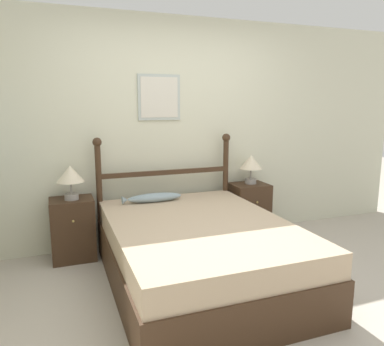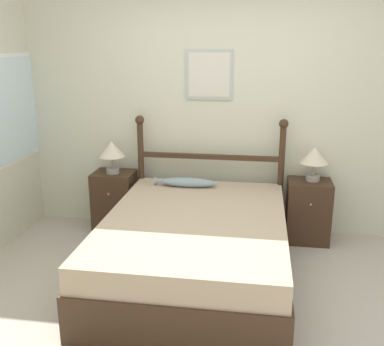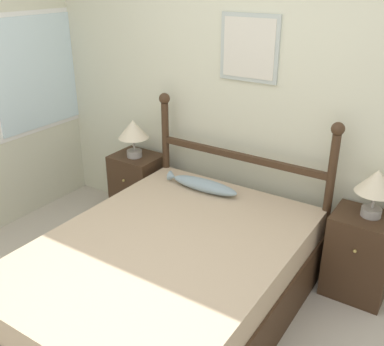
% 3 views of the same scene
% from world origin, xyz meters
% --- Properties ---
extents(ground_plane, '(16.00, 16.00, 0.00)m').
position_xyz_m(ground_plane, '(0.00, 0.00, 0.00)').
color(ground_plane, '#B7AD9E').
extents(wall_back, '(6.40, 0.08, 2.55)m').
position_xyz_m(wall_back, '(-0.00, 1.73, 1.28)').
color(wall_back, beige).
rests_on(wall_back, ground_plane).
extents(bed, '(1.54, 2.09, 0.57)m').
position_xyz_m(bed, '(-0.12, 0.54, 0.28)').
color(bed, '#3D2819').
rests_on(bed, ground_plane).
extents(headboard, '(1.57, 0.10, 1.25)m').
position_xyz_m(headboard, '(-0.12, 1.56, 0.72)').
color(headboard, '#3D2819').
rests_on(headboard, ground_plane).
extents(nightstand_left, '(0.43, 0.38, 0.64)m').
position_xyz_m(nightstand_left, '(-1.15, 1.49, 0.32)').
color(nightstand_left, '#3D2819').
rests_on(nightstand_left, ground_plane).
extents(nightstand_right, '(0.43, 0.38, 0.64)m').
position_xyz_m(nightstand_right, '(0.91, 1.49, 0.32)').
color(nightstand_right, '#3D2819').
rests_on(nightstand_right, ground_plane).
extents(table_lamp_left, '(0.27, 0.27, 0.35)m').
position_xyz_m(table_lamp_left, '(-1.14, 1.46, 0.89)').
color(table_lamp_left, gray).
rests_on(table_lamp_left, nightstand_left).
extents(table_lamp_right, '(0.27, 0.27, 0.35)m').
position_xyz_m(table_lamp_right, '(0.93, 1.51, 0.89)').
color(table_lamp_right, gray).
rests_on(table_lamp_right, nightstand_right).
extents(fish_pillow, '(0.64, 0.15, 0.09)m').
position_xyz_m(fish_pillow, '(-0.33, 1.34, 0.62)').
color(fish_pillow, '#8499A3').
rests_on(fish_pillow, bed).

